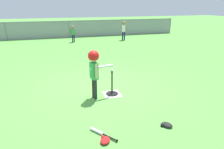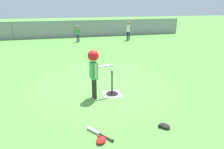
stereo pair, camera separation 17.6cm
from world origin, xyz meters
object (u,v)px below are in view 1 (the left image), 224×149
fielder_deep_left (124,28)px  glove_near_bats (105,140)px  glove_by_plate (167,125)px  baseball_on_tee (112,70)px  batter_child (94,65)px  fielder_deep_center (73,31)px  batting_tee (112,91)px  spare_bat_silver (100,132)px

fielder_deep_left → glove_near_bats: fielder_deep_left is taller
glove_by_plate → baseball_on_tee: bearing=109.7°
batter_child → fielder_deep_center: 7.97m
batting_tee → glove_by_plate: 1.81m
fielder_deep_left → fielder_deep_center: fielder_deep_left is taller
batter_child → glove_near_bats: 1.92m
baseball_on_tee → fielder_deep_left: size_ratio=0.06×
baseball_on_tee → spare_bat_silver: baseball_on_tee is taller
baseball_on_tee → fielder_deep_left: (3.05, 7.68, 0.11)m
batter_child → fielder_deep_center: bearing=87.8°
baseball_on_tee → fielder_deep_center: (-0.17, 7.86, -0.02)m
spare_bat_silver → glove_near_bats: glove_near_bats is taller
baseball_on_tee → batter_child: batter_child is taller
fielder_deep_left → spare_bat_silver: 10.01m
glove_near_bats → fielder_deep_left: bearing=68.7°
baseball_on_tee → glove_near_bats: bearing=-110.0°
batting_tee → spare_bat_silver: (-0.70, -1.57, -0.07)m
batter_child → glove_by_plate: bearing=-56.0°
batting_tee → fielder_deep_left: bearing=68.4°
baseball_on_tee → spare_bat_silver: (-0.70, -1.57, -0.64)m
batting_tee → baseball_on_tee: bearing=-63.4°
batting_tee → glove_near_bats: batting_tee is taller
batting_tee → spare_bat_silver: bearing=-114.1°
glove_by_plate → batting_tee: bearing=109.7°
fielder_deep_left → glove_by_plate: (-2.44, -9.39, -0.74)m
batting_tee → spare_bat_silver: batting_tee is taller
batting_tee → fielder_deep_left: size_ratio=0.52×
batting_tee → spare_bat_silver: size_ratio=1.20×
fielder_deep_left → spare_bat_silver: (-3.75, -9.25, -0.75)m
fielder_deep_center → spare_bat_silver: fielder_deep_center is taller
spare_bat_silver → glove_by_plate: (1.31, -0.14, 0.01)m
batter_child → spare_bat_silver: (-0.22, -1.47, -0.85)m
spare_bat_silver → glove_by_plate: size_ratio=1.94×
batting_tee → batter_child: bearing=-168.5°
fielder_deep_center → glove_near_bats: 9.71m
fielder_deep_left → fielder_deep_center: (-3.22, 0.18, -0.13)m
batter_child → spare_bat_silver: bearing=-98.7°
fielder_deep_center → glove_by_plate: bearing=-85.3°
batter_child → fielder_deep_center: size_ratio=1.22×
batter_child → baseball_on_tee: bearing=11.5°
fielder_deep_center → glove_near_bats: size_ratio=3.73×
batting_tee → fielder_deep_center: size_ratio=0.62×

